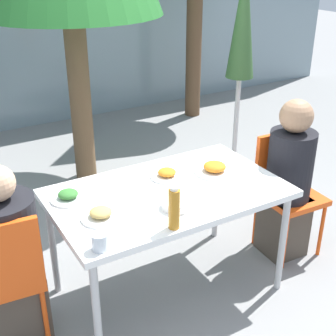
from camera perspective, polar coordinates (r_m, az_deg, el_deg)
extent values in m
plane|color=gray|center=(3.27, 0.00, -14.46)|extent=(24.00, 24.00, 0.00)
cube|color=gray|center=(5.99, -19.15, 18.58)|extent=(10.00, 0.20, 3.00)
cube|color=white|center=(2.85, 0.00, -3.08)|extent=(1.41, 0.85, 0.04)
cylinder|color=#B7B7B7|center=(2.58, -8.66, -17.43)|extent=(0.04, 0.04, 0.72)
cylinder|color=#B7B7B7|center=(3.15, 13.77, -8.91)|extent=(0.04, 0.04, 0.72)
cylinder|color=#B7B7B7|center=(3.13, -13.87, -9.19)|extent=(0.04, 0.04, 0.72)
cylinder|color=#B7B7B7|center=(3.62, 5.90, -3.41)|extent=(0.04, 0.04, 0.72)
cube|color=#E54C14|center=(2.80, -19.43, -12.39)|extent=(0.43, 0.43, 0.04)
cube|color=#E54C14|center=(2.52, -19.63, -10.65)|extent=(0.40, 0.07, 0.42)
cylinder|color=#E54C14|center=(3.09, -16.04, -13.37)|extent=(0.03, 0.03, 0.43)
cylinder|color=#E54C14|center=(2.83, -14.68, -17.43)|extent=(0.03, 0.03, 0.43)
cube|color=#473D33|center=(2.94, -17.81, -15.51)|extent=(0.34, 0.34, 0.47)
cylinder|color=black|center=(2.67, -19.14, -7.96)|extent=(0.35, 0.35, 0.46)
cube|color=#E54C14|center=(3.51, 14.81, -3.47)|extent=(0.42, 0.42, 0.04)
cube|color=#E54C14|center=(3.53, 13.32, 1.06)|extent=(0.40, 0.06, 0.42)
cylinder|color=#E54C14|center=(3.63, 18.19, -7.21)|extent=(0.03, 0.03, 0.43)
cylinder|color=#E54C14|center=(3.43, 14.06, -8.79)|extent=(0.03, 0.03, 0.43)
cylinder|color=#E54C14|center=(3.83, 14.70, -4.85)|extent=(0.03, 0.03, 0.43)
cylinder|color=#E54C14|center=(3.64, 10.62, -6.18)|extent=(0.03, 0.03, 0.43)
cube|color=#473D33|center=(3.59, 13.82, -6.65)|extent=(0.30, 0.30, 0.47)
cylinder|color=black|center=(3.36, 14.68, 0.32)|extent=(0.32, 0.32, 0.50)
sphere|color=#9E7556|center=(3.23, 15.39, 6.13)|extent=(0.23, 0.23, 0.23)
cylinder|color=#333333|center=(4.58, 7.82, -1.64)|extent=(0.36, 0.36, 0.05)
cylinder|color=#BCBCBC|center=(4.21, 8.65, 10.60)|extent=(0.04, 0.04, 2.06)
cone|color=#2D5128|center=(4.11, 9.15, 17.71)|extent=(0.24, 0.24, 1.01)
cylinder|color=white|center=(3.07, 5.68, -0.43)|extent=(0.27, 0.27, 0.01)
ellipsoid|color=orange|center=(3.05, 5.71, 0.18)|extent=(0.15, 0.15, 0.06)
cylinder|color=white|center=(2.59, -8.17, -5.96)|extent=(0.22, 0.22, 0.01)
ellipsoid|color=tan|center=(2.57, -8.22, -5.36)|extent=(0.12, 0.12, 0.05)
cylinder|color=white|center=(2.99, -0.14, -1.04)|extent=(0.21, 0.21, 0.01)
ellipsoid|color=orange|center=(2.98, -0.14, -0.52)|extent=(0.12, 0.12, 0.05)
cylinder|color=white|center=(2.80, -12.04, -3.66)|extent=(0.21, 0.21, 0.01)
ellipsoid|color=#33702D|center=(2.79, -12.09, -3.12)|extent=(0.12, 0.12, 0.05)
cylinder|color=#B7751E|center=(2.43, 0.75, -5.04)|extent=(0.06, 0.06, 0.23)
cylinder|color=white|center=(2.37, 0.77, -2.51)|extent=(0.04, 0.04, 0.02)
cylinder|color=silver|center=(2.33, -8.31, -8.87)|extent=(0.08, 0.08, 0.09)
cylinder|color=white|center=(2.65, 1.09, -4.38)|extent=(0.17, 0.17, 0.05)
cylinder|color=brown|center=(6.19, 3.17, 14.94)|extent=(0.20, 0.20, 1.91)
cylinder|color=brown|center=(4.47, -10.62, 7.97)|extent=(0.20, 0.20, 1.56)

